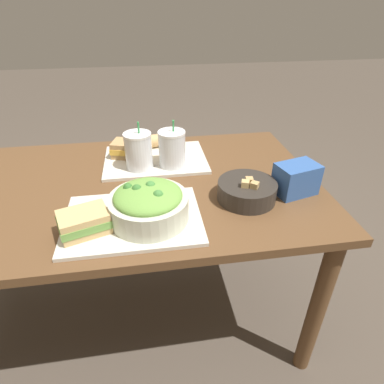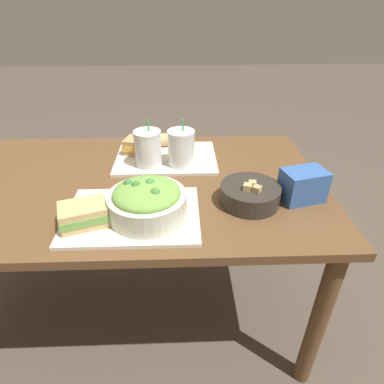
{
  "view_description": "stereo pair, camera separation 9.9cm",
  "coord_description": "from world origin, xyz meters",
  "px_view_note": "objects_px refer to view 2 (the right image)",
  "views": [
    {
      "loc": [
        0.12,
        -1.02,
        1.3
      ],
      "look_at": [
        0.25,
        -0.2,
        0.78
      ],
      "focal_mm": 30.0,
      "sensor_mm": 36.0,
      "label": 1
    },
    {
      "loc": [
        0.22,
        -1.03,
        1.3
      ],
      "look_at": [
        0.25,
        -0.2,
        0.78
      ],
      "focal_mm": 30.0,
      "sensor_mm": 36.0,
      "label": 2
    }
  ],
  "objects_px": {
    "drink_cup_red": "(181,149)",
    "salad_bowl": "(147,201)",
    "baguette_far": "(170,139)",
    "sandwich_far": "(140,146)",
    "chip_bag": "(303,185)",
    "soup_bowl": "(250,194)",
    "drink_cup_dark": "(148,150)",
    "sandwich_near": "(84,214)",
    "baguette_near": "(143,186)"
  },
  "relations": [
    {
      "from": "sandwich_far",
      "to": "drink_cup_red",
      "type": "xyz_separation_m",
      "value": [
        0.17,
        -0.11,
        0.03
      ]
    },
    {
      "from": "baguette_far",
      "to": "drink_cup_dark",
      "type": "xyz_separation_m",
      "value": [
        -0.08,
        -0.19,
        0.04
      ]
    },
    {
      "from": "baguette_far",
      "to": "chip_bag",
      "type": "height_order",
      "value": "chip_bag"
    },
    {
      "from": "sandwich_near",
      "to": "baguette_far",
      "type": "bearing_deg",
      "value": 48.34
    },
    {
      "from": "baguette_near",
      "to": "baguette_far",
      "type": "height_order",
      "value": "same"
    },
    {
      "from": "drink_cup_red",
      "to": "drink_cup_dark",
      "type": "bearing_deg",
      "value": -180.0
    },
    {
      "from": "baguette_far",
      "to": "chip_bag",
      "type": "bearing_deg",
      "value": -145.35
    },
    {
      "from": "sandwich_near",
      "to": "drink_cup_red",
      "type": "distance_m",
      "value": 0.47
    },
    {
      "from": "baguette_near",
      "to": "drink_cup_red",
      "type": "height_order",
      "value": "drink_cup_red"
    },
    {
      "from": "sandwich_near",
      "to": "drink_cup_dark",
      "type": "xyz_separation_m",
      "value": [
        0.16,
        0.37,
        0.03
      ]
    },
    {
      "from": "soup_bowl",
      "to": "baguette_near",
      "type": "distance_m",
      "value": 0.36
    },
    {
      "from": "soup_bowl",
      "to": "sandwich_near",
      "type": "bearing_deg",
      "value": -167.97
    },
    {
      "from": "baguette_near",
      "to": "drink_cup_dark",
      "type": "relative_size",
      "value": 0.62
    },
    {
      "from": "drink_cup_red",
      "to": "chip_bag",
      "type": "height_order",
      "value": "drink_cup_red"
    },
    {
      "from": "soup_bowl",
      "to": "drink_cup_red",
      "type": "bearing_deg",
      "value": 130.11
    },
    {
      "from": "chip_bag",
      "to": "sandwich_near",
      "type": "bearing_deg",
      "value": 175.69
    },
    {
      "from": "drink_cup_dark",
      "to": "chip_bag",
      "type": "distance_m",
      "value": 0.58
    },
    {
      "from": "sandwich_far",
      "to": "chip_bag",
      "type": "xyz_separation_m",
      "value": [
        0.57,
        -0.36,
        0.01
      ]
    },
    {
      "from": "drink_cup_dark",
      "to": "drink_cup_red",
      "type": "height_order",
      "value": "same"
    },
    {
      "from": "sandwich_near",
      "to": "sandwich_far",
      "type": "distance_m",
      "value": 0.5
    },
    {
      "from": "salad_bowl",
      "to": "soup_bowl",
      "type": "height_order",
      "value": "salad_bowl"
    },
    {
      "from": "drink_cup_dark",
      "to": "chip_bag",
      "type": "xyz_separation_m",
      "value": [
        0.53,
        -0.25,
        -0.02
      ]
    },
    {
      "from": "salad_bowl",
      "to": "chip_bag",
      "type": "height_order",
      "value": "salad_bowl"
    },
    {
      "from": "drink_cup_red",
      "to": "baguette_far",
      "type": "bearing_deg",
      "value": 104.83
    },
    {
      "from": "salad_bowl",
      "to": "drink_cup_red",
      "type": "relative_size",
      "value": 1.28
    },
    {
      "from": "salad_bowl",
      "to": "chip_bag",
      "type": "xyz_separation_m",
      "value": [
        0.5,
        0.09,
        -0.01
      ]
    },
    {
      "from": "drink_cup_red",
      "to": "chip_bag",
      "type": "distance_m",
      "value": 0.47
    },
    {
      "from": "salad_bowl",
      "to": "drink_cup_red",
      "type": "xyz_separation_m",
      "value": [
        0.1,
        0.34,
        0.01
      ]
    },
    {
      "from": "soup_bowl",
      "to": "chip_bag",
      "type": "xyz_separation_m",
      "value": [
        0.18,
        0.02,
        0.02
      ]
    },
    {
      "from": "sandwich_far",
      "to": "drink_cup_dark",
      "type": "xyz_separation_m",
      "value": [
        0.04,
        -0.11,
        0.03
      ]
    },
    {
      "from": "salad_bowl",
      "to": "drink_cup_red",
      "type": "distance_m",
      "value": 0.35
    },
    {
      "from": "baguette_near",
      "to": "sandwich_far",
      "type": "xyz_separation_m",
      "value": [
        -0.04,
        0.32,
        0.0
      ]
    },
    {
      "from": "sandwich_far",
      "to": "drink_cup_red",
      "type": "relative_size",
      "value": 0.81
    },
    {
      "from": "sandwich_near",
      "to": "sandwich_far",
      "type": "relative_size",
      "value": 1.09
    },
    {
      "from": "sandwich_near",
      "to": "soup_bowl",
      "type": "bearing_deg",
      "value": -6.65
    },
    {
      "from": "drink_cup_red",
      "to": "sandwich_near",
      "type": "bearing_deg",
      "value": -127.78
    },
    {
      "from": "baguette_far",
      "to": "sandwich_far",
      "type": "bearing_deg",
      "value": 111.74
    },
    {
      "from": "baguette_far",
      "to": "drink_cup_red",
      "type": "distance_m",
      "value": 0.2
    },
    {
      "from": "drink_cup_dark",
      "to": "drink_cup_red",
      "type": "bearing_deg",
      "value": 0.0
    },
    {
      "from": "chip_bag",
      "to": "baguette_far",
      "type": "bearing_deg",
      "value": 121.2
    },
    {
      "from": "sandwich_far",
      "to": "drink_cup_red",
      "type": "bearing_deg",
      "value": -16.61
    },
    {
      "from": "soup_bowl",
      "to": "drink_cup_red",
      "type": "distance_m",
      "value": 0.35
    },
    {
      "from": "salad_bowl",
      "to": "baguette_near",
      "type": "relative_size",
      "value": 2.06
    },
    {
      "from": "sandwich_near",
      "to": "sandwich_far",
      "type": "xyz_separation_m",
      "value": [
        0.12,
        0.48,
        0.0
      ]
    },
    {
      "from": "salad_bowl",
      "to": "baguette_near",
      "type": "xyz_separation_m",
      "value": [
        -0.03,
        0.13,
        -0.03
      ]
    },
    {
      "from": "baguette_far",
      "to": "chip_bag",
      "type": "relative_size",
      "value": 0.6
    },
    {
      "from": "soup_bowl",
      "to": "baguette_near",
      "type": "relative_size",
      "value": 1.7
    },
    {
      "from": "soup_bowl",
      "to": "chip_bag",
      "type": "height_order",
      "value": "chip_bag"
    },
    {
      "from": "sandwich_near",
      "to": "chip_bag",
      "type": "height_order",
      "value": "chip_bag"
    },
    {
      "from": "drink_cup_red",
      "to": "salad_bowl",
      "type": "bearing_deg",
      "value": -107.14
    }
  ]
}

